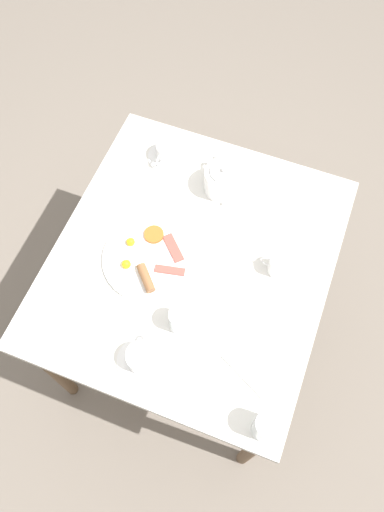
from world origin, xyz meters
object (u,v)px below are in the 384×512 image
Objects in this scene: teacup_with_saucer_left at (142,358)px; fork_by_plate at (133,189)px; teapot_near at (224,180)px; water_glass_short at (181,319)px; spoon_for_tea at (302,224)px; teacup_with_saucer_right at (169,152)px; breakfast_plate at (149,258)px; napkin_folded at (257,362)px; knife_by_plate at (70,320)px; water_glass_tall at (266,427)px; creamer_jug at (278,265)px.

fork_by_plate is (0.26, -0.52, -0.03)m from teacup_with_saucer_left.
water_glass_short is at bearing -34.50° from teapot_near.
water_glass_short reaches higher than spoon_for_tea.
teacup_with_saucer_left is at bearing 106.26° from teacup_with_saucer_right.
breakfast_plate reaches higher than napkin_folded.
teacup_with_saucer_right is 0.51m from spoon_for_tea.
knife_by_plate is at bearing 62.27° from breakfast_plate.
water_glass_tall is at bearing 171.97° from teacup_with_saucer_left.
napkin_folded reaches higher than spoon_for_tea.
teapot_near is at bearing 166.31° from teacup_with_saucer_right.
spoon_for_tea is (-0.50, 0.09, -0.03)m from teacup_with_saucer_right.
creamer_jug is at bearing -164.17° from breakfast_plate.
knife_by_plate is at bearing -63.51° from teapot_near.
teacup_with_saucer_right is (0.22, -0.05, -0.02)m from teapot_near.
knife_by_plate is at bearing 91.68° from fork_by_plate.
creamer_jug is at bearing -123.56° from teacup_with_saucer_left.
water_glass_tall is 0.44× the size of knife_by_plate.
water_glass_short is at bearing 62.19° from spoon_for_tea.
fork_by_plate is (0.32, -0.38, -0.04)m from water_glass_short.
creamer_jug is (-0.27, -0.41, 0.01)m from teacup_with_saucer_left.
spoon_for_tea is at bearing -83.31° from water_glass_tall.
water_glass_tall is (-0.37, 0.05, 0.02)m from teacup_with_saucer_left.
teacup_with_saucer_left reaches higher than knife_by_plate.
knife_by_plate is (0.55, 0.08, -0.00)m from napkin_folded.
napkin_folded is at bearing 173.18° from water_glass_short.
teacup_with_saucer_left reaches higher than spoon_for_tea.
water_glass_tall is (-0.36, 0.68, 0.00)m from teapot_near.
teapot_near is at bearing -110.61° from breakfast_plate.
napkin_folded is (-0.03, 0.30, -0.03)m from creamer_jug.
water_glass_tall reaches higher than creamer_jug.
water_glass_short is 0.96× the size of creamer_jug.
teacup_with_saucer_left is 0.96× the size of spoon_for_tea.
teapot_near reaches higher than napkin_folded.
creamer_jug is at bearing 149.50° from teacup_with_saucer_right.
water_glass_tall is at bearing 138.16° from fork_by_plate.
teacup_with_saucer_right is at bearing -48.74° from napkin_folded.
spoon_for_tea is at bearing -144.45° from breakfast_plate.
creamer_jug is at bearing 168.37° from fork_by_plate.
water_glass_short is at bearing -6.82° from napkin_folded.
fork_by_plate is 0.93× the size of spoon_for_tea.
spoon_for_tea is (-0.28, 0.04, -0.04)m from teapot_near.
teapot_near is at bearing -8.24° from spoon_for_tea.
teapot_near is 1.17× the size of fork_by_plate.
teacup_with_saucer_left is at bearing 56.44° from creamer_jug.
creamer_jug is 0.19m from spoon_for_tea.
water_glass_tall reaches higher than breakfast_plate.
water_glass_short is 0.51m from spoon_for_tea.
teacup_with_saucer_left is 0.25m from knife_by_plate.
creamer_jug is (-0.38, -0.11, 0.02)m from breakfast_plate.
teapot_near is 1.13× the size of teacup_with_saucer_right.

